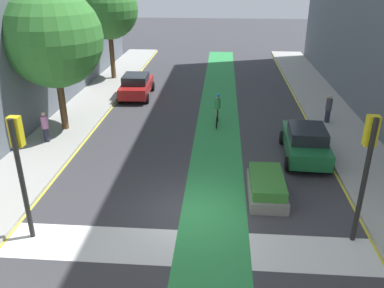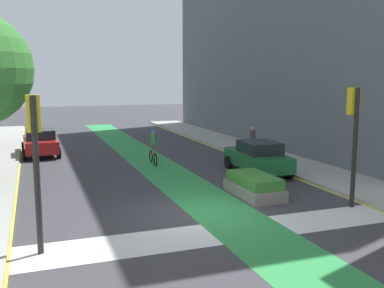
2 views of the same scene
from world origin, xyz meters
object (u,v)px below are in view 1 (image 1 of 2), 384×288
(pedestrian_sidewalk_right_a, at_px, (328,109))
(traffic_signal_near_left, at_px, (19,156))
(car_red_left_far, at_px, (136,85))
(car_green_right_far, at_px, (306,142))
(pedestrian_sidewalk_left_a, at_px, (45,127))
(median_planter, at_px, (267,187))
(street_tree_near, at_px, (53,38))
(traffic_signal_near_right, at_px, (367,156))
(street_tree_far, at_px, (108,9))
(cyclist_in_lane, at_px, (217,109))

(pedestrian_sidewalk_right_a, bearing_deg, traffic_signal_near_left, -137.56)
(car_red_left_far, bearing_deg, traffic_signal_near_left, -91.18)
(car_red_left_far, bearing_deg, car_green_right_far, -42.27)
(pedestrian_sidewalk_left_a, distance_m, median_planter, 11.34)
(traffic_signal_near_left, relative_size, pedestrian_sidewalk_right_a, 2.64)
(car_red_left_far, relative_size, pedestrian_sidewalk_left_a, 2.74)
(pedestrian_sidewalk_right_a, height_order, street_tree_near, street_tree_near)
(traffic_signal_near_right, height_order, pedestrian_sidewalk_left_a, traffic_signal_near_right)
(traffic_signal_near_right, bearing_deg, pedestrian_sidewalk_right_a, 81.49)
(car_red_left_far, bearing_deg, pedestrian_sidewalk_left_a, -109.24)
(street_tree_near, bearing_deg, pedestrian_sidewalk_right_a, 8.13)
(traffic_signal_near_left, bearing_deg, street_tree_far, 96.96)
(cyclist_in_lane, distance_m, street_tree_near, 9.24)
(cyclist_in_lane, xyz_separation_m, median_planter, (2.05, -7.45, -0.57))
(median_planter, bearing_deg, pedestrian_sidewalk_left_a, 158.38)
(street_tree_near, height_order, street_tree_far, street_tree_far)
(pedestrian_sidewalk_right_a, distance_m, median_planter, 9.05)
(car_red_left_far, bearing_deg, median_planter, -58.37)
(car_green_right_far, height_order, street_tree_far, street_tree_far)
(street_tree_far, distance_m, median_planter, 20.33)
(car_green_right_far, relative_size, pedestrian_sidewalk_right_a, 2.72)
(street_tree_near, distance_m, street_tree_far, 10.80)
(pedestrian_sidewalk_right_a, xyz_separation_m, street_tree_near, (-14.40, -2.06, 4.01))
(pedestrian_sidewalk_right_a, relative_size, median_planter, 0.57)
(car_red_left_far, height_order, pedestrian_sidewalk_right_a, pedestrian_sidewalk_right_a)
(pedestrian_sidewalk_right_a, bearing_deg, car_red_left_far, 159.59)
(pedestrian_sidewalk_left_a, bearing_deg, median_planter, -21.62)
(traffic_signal_near_left, height_order, cyclist_in_lane, traffic_signal_near_left)
(median_planter, bearing_deg, traffic_signal_near_left, -159.11)
(pedestrian_sidewalk_right_a, bearing_deg, median_planter, -117.27)
(street_tree_near, distance_m, median_planter, 12.72)
(street_tree_near, xyz_separation_m, street_tree_far, (-0.13, 10.79, 0.36))
(traffic_signal_near_left, relative_size, street_tree_near, 0.57)
(cyclist_in_lane, bearing_deg, pedestrian_sidewalk_left_a, -158.89)
(cyclist_in_lane, distance_m, median_planter, 7.75)
(car_green_right_far, bearing_deg, traffic_signal_near_left, -146.70)
(pedestrian_sidewalk_right_a, bearing_deg, cyclist_in_lane, -174.59)
(traffic_signal_near_left, xyz_separation_m, median_planter, (7.97, 3.04, -2.51))
(median_planter, bearing_deg, pedestrian_sidewalk_right_a, 62.73)
(car_green_right_far, bearing_deg, pedestrian_sidewalk_right_a, 65.34)
(car_red_left_far, height_order, cyclist_in_lane, cyclist_in_lane)
(pedestrian_sidewalk_left_a, bearing_deg, traffic_signal_near_left, -70.47)
(pedestrian_sidewalk_right_a, xyz_separation_m, street_tree_far, (-14.53, 8.73, 4.37))
(pedestrian_sidewalk_right_a, xyz_separation_m, pedestrian_sidewalk_left_a, (-14.67, -3.86, -0.01))
(pedestrian_sidewalk_right_a, bearing_deg, traffic_signal_near_right, -98.51)
(pedestrian_sidewalk_right_a, bearing_deg, street_tree_far, 149.00)
(cyclist_in_lane, relative_size, street_tree_far, 0.25)
(traffic_signal_near_right, distance_m, street_tree_far, 23.27)
(traffic_signal_near_right, bearing_deg, median_planter, 136.87)
(street_tree_near, bearing_deg, street_tree_far, 90.68)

